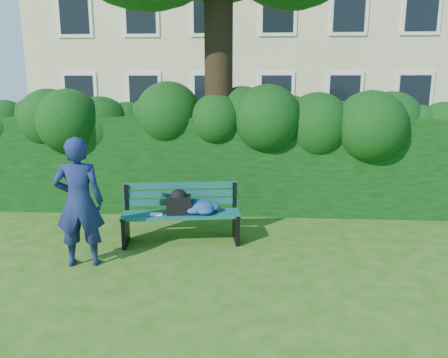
{
  "coord_description": "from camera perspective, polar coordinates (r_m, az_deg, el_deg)",
  "views": [
    {
      "loc": [
        0.47,
        -5.99,
        2.41
      ],
      "look_at": [
        0.0,
        0.6,
        0.95
      ],
      "focal_mm": 35.0,
      "sensor_mm": 36.0,
      "label": 1
    }
  ],
  "objects": [
    {
      "name": "man_reading",
      "position": [
        6.06,
        -18.41,
        -2.9
      ],
      "size": [
        0.7,
        0.53,
        1.74
      ],
      "primitive_type": "imported",
      "rotation": [
        0.0,
        0.0,
        3.34
      ],
      "color": "navy",
      "rests_on": "ground"
    },
    {
      "name": "hedge",
      "position": [
        8.34,
        0.78,
        2.02
      ],
      "size": [
        10.0,
        1.0,
        1.8
      ],
      "color": "black",
      "rests_on": "ground"
    },
    {
      "name": "ground",
      "position": [
        6.47,
        -0.38,
        -9.4
      ],
      "size": [
        80.0,
        80.0,
        0.0
      ],
      "primitive_type": "plane",
      "color": "#285810",
      "rests_on": "ground"
    },
    {
      "name": "park_bench",
      "position": [
        6.71,
        -5.03,
        -4.1
      ],
      "size": [
        1.85,
        0.83,
        0.89
      ],
      "rotation": [
        0.0,
        0.0,
        0.16
      ],
      "color": "#0F4F48",
      "rests_on": "ground"
    }
  ]
}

